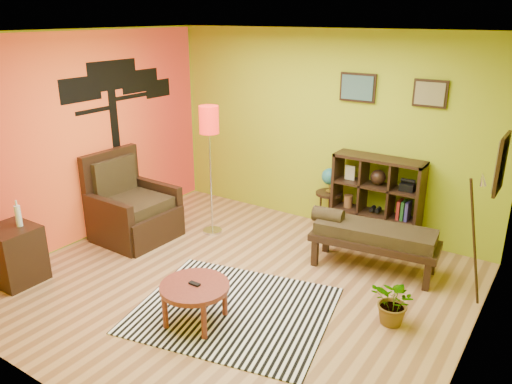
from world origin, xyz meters
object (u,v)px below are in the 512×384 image
Objects in this scene: coffee_table at (195,290)px; floor_lamp at (209,132)px; bench at (371,235)px; potted_plant at (395,307)px; armchair at (131,212)px; side_cabinet at (14,254)px; globe_table at (330,183)px; cube_shelf at (377,200)px.

coffee_table is 0.38× the size of floor_lamp.
bench is 3.13× the size of potted_plant.
armchair reaches higher than coffee_table.
bench is at bearing 16.64° from armchair.
potted_plant is at bearing 21.74° from side_cabinet.
globe_table reaches higher than coffee_table.
globe_table is (2.39, 3.38, 0.36)m from side_cabinet.
bench reaches higher than potted_plant.
side_cabinet is 0.63× the size of bench.
floor_lamp is at bearing 65.84° from side_cabinet.
floor_lamp is at bearing -142.57° from globe_table.
potted_plant is (0.65, -0.97, -0.25)m from bench.
globe_table is at bearing 88.23° from coffee_table.
floor_lamp is 1.52× the size of cube_shelf.
side_cabinet is 1.96× the size of potted_plant.
coffee_table is 2.02m from potted_plant.
side_cabinet is 4.59m from cube_shelf.
side_cabinet is (-0.21, -1.63, -0.02)m from armchair.
coffee_table is 0.59× the size of armchair.
globe_table is 0.73m from cube_shelf.
globe_table is 0.58× the size of bench.
floor_lamp is 2.52m from bench.
armchair is at bearing -149.21° from cube_shelf.
armchair is at bearing 82.79° from side_cabinet.
cube_shelf is (3.11, 3.36, 0.26)m from side_cabinet.
side_cabinet reaches higher than bench.
coffee_table is 2.38m from armchair.
coffee_table is 0.44× the size of bench.
bench is (1.05, 2.06, 0.08)m from coffee_table.
coffee_table is 2.89m from globe_table.
potted_plant is (2.94, -0.77, -1.28)m from floor_lamp.
coffee_table is 0.76× the size of globe_table.
cube_shelf is (0.81, 2.85, 0.23)m from coffee_table.
globe_table is at bearing 139.63° from bench.
armchair is at bearing 151.98° from coffee_table.
coffee_table is at bearing -28.02° from armchair.
bench reaches higher than coffee_table.
bench is at bearing 5.19° from floor_lamp.
armchair is 3.39m from cube_shelf.
potted_plant is (0.89, -1.77, -0.40)m from cube_shelf.
cube_shelf is (2.06, 1.00, -0.88)m from floor_lamp.
potted_plant is at bearing -0.52° from armchair.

